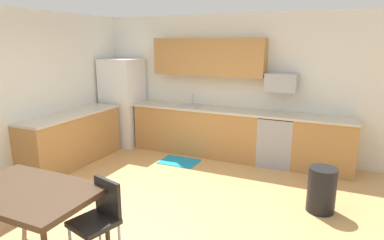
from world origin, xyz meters
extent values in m
plane|color=tan|center=(0.00, 0.00, 0.00)|extent=(12.00, 12.00, 0.00)
cube|color=silver|center=(0.00, 2.65, 1.35)|extent=(5.80, 0.10, 2.70)
cube|color=silver|center=(-2.65, 0.00, 1.35)|extent=(0.10, 5.80, 2.70)
cube|color=#AD7A42|center=(-0.48, 2.30, 0.45)|extent=(2.55, 0.60, 0.90)
cube|color=#AD7A42|center=(1.90, 2.30, 0.45)|extent=(1.00, 0.60, 0.90)
cube|color=#AD7A42|center=(-2.30, 0.80, 0.45)|extent=(0.60, 2.00, 0.90)
cube|color=beige|center=(0.00, 2.30, 0.92)|extent=(4.80, 0.64, 0.04)
cube|color=beige|center=(-2.30, 0.80, 0.92)|extent=(0.64, 2.00, 0.04)
cube|color=#AD7A42|center=(-0.30, 2.43, 1.90)|extent=(2.20, 0.34, 0.70)
cube|color=white|center=(-2.18, 2.22, 0.92)|extent=(0.76, 0.70, 1.83)
cube|color=#999BA0|center=(1.10, 2.30, 0.44)|extent=(0.60, 0.60, 0.88)
cube|color=black|center=(1.10, 2.30, 0.90)|extent=(0.60, 0.60, 0.03)
cube|color=#9EA0A5|center=(1.10, 2.40, 1.49)|extent=(0.54, 0.36, 0.32)
cube|color=#A5A8AD|center=(-0.65, 2.30, 0.88)|extent=(0.48, 0.40, 0.14)
cylinder|color=#B2B5BA|center=(-0.65, 2.48, 1.04)|extent=(0.02, 0.02, 0.24)
cube|color=#422D1E|center=(-0.69, -1.45, 0.73)|extent=(1.40, 0.90, 0.06)
cylinder|color=#422D1E|center=(-1.33, -1.06, 0.35)|extent=(0.05, 0.05, 0.70)
cylinder|color=#422D1E|center=(-0.05, -1.06, 0.35)|extent=(0.05, 0.05, 0.70)
cube|color=black|center=(-0.04, -1.27, 0.45)|extent=(0.49, 0.49, 0.05)
cube|color=black|center=(0.01, -1.10, 0.65)|extent=(0.38, 0.14, 0.40)
cylinder|color=#B2B2B7|center=(-0.16, -1.07, 0.21)|extent=(0.03, 0.03, 0.42)
cylinder|color=black|center=(1.96, 0.79, 0.30)|extent=(0.36, 0.36, 0.60)
cube|color=#198CBF|center=(-0.56, 1.65, 0.01)|extent=(0.70, 0.50, 0.01)
camera|label=1|loc=(2.05, -3.53, 2.19)|focal=30.83mm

